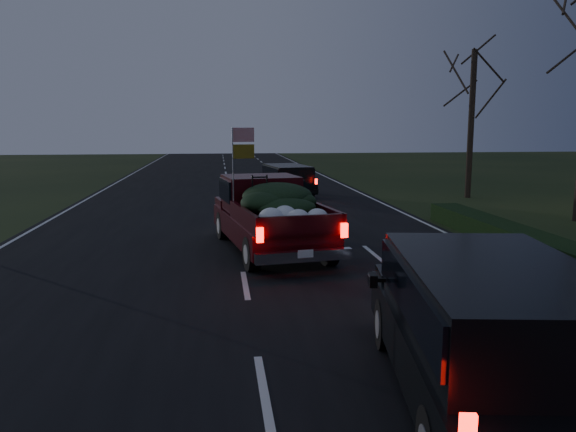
{
  "coord_description": "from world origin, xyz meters",
  "views": [
    {
      "loc": [
        -0.53,
        -11.86,
        3.44
      ],
      "look_at": [
        1.11,
        1.38,
        1.3
      ],
      "focal_mm": 35.0,
      "sensor_mm": 36.0,
      "label": 1
    }
  ],
  "objects": [
    {
      "name": "ground",
      "position": [
        0.0,
        0.0,
        0.0
      ],
      "size": [
        120.0,
        120.0,
        0.0
      ],
      "primitive_type": "plane",
      "color": "black",
      "rests_on": "ground"
    },
    {
      "name": "road_asphalt",
      "position": [
        0.0,
        0.0,
        0.01
      ],
      "size": [
        14.0,
        120.0,
        0.02
      ],
      "primitive_type": "cube",
      "color": "black",
      "rests_on": "ground"
    },
    {
      "name": "hedge_row",
      "position": [
        7.8,
        3.0,
        0.3
      ],
      "size": [
        1.0,
        10.0,
        0.6
      ],
      "primitive_type": "cube",
      "color": "black",
      "rests_on": "ground"
    },
    {
      "name": "bare_tree_far",
      "position": [
        11.5,
        14.0,
        5.23
      ],
      "size": [
        3.6,
        3.6,
        7.0
      ],
      "color": "black",
      "rests_on": "ground"
    },
    {
      "name": "pickup_truck",
      "position": [
        0.85,
        3.46,
        1.14
      ],
      "size": [
        3.1,
        6.07,
        3.04
      ],
      "rotation": [
        0.0,
        0.0,
        0.16
      ],
      "color": "#37070D",
      "rests_on": "ground"
    },
    {
      "name": "lead_suv",
      "position": [
        2.82,
        15.54,
        0.95
      ],
      "size": [
        2.48,
        4.6,
        1.26
      ],
      "rotation": [
        0.0,
        0.0,
        0.16
      ],
      "color": "black",
      "rests_on": "ground"
    },
    {
      "name": "rear_suv",
      "position": [
        2.69,
        -5.76,
        1.14
      ],
      "size": [
        2.95,
        5.51,
        1.51
      ],
      "rotation": [
        0.0,
        0.0,
        -0.15
      ],
      "color": "black",
      "rests_on": "ground"
    }
  ]
}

